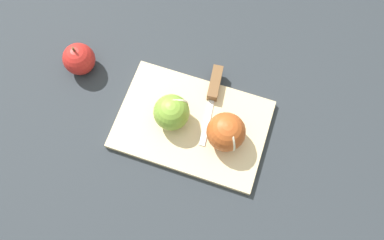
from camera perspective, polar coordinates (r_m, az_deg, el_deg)
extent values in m
plane|color=#282D33|center=(0.83, 0.00, -0.84)|extent=(4.00, 4.00, 0.00)
cube|color=#D1B789|center=(0.83, 0.00, -0.66)|extent=(0.35, 0.26, 0.02)
sphere|color=olive|center=(0.79, -3.15, 1.17)|extent=(0.08, 0.08, 0.08)
cylinder|color=beige|center=(0.79, -3.26, 1.63)|extent=(0.06, 0.05, 0.07)
sphere|color=#AD4C1E|center=(0.77, 5.16, -1.92)|extent=(0.08, 0.08, 0.08)
cylinder|color=beige|center=(0.77, 5.68, -1.78)|extent=(0.05, 0.06, 0.08)
cube|color=silver|center=(0.82, 2.25, -0.39)|extent=(0.04, 0.11, 0.00)
cube|color=brown|center=(0.85, 3.53, 5.66)|extent=(0.04, 0.08, 0.02)
sphere|color=red|center=(0.90, -16.84, 8.89)|extent=(0.07, 0.07, 0.07)
cylinder|color=#4C3319|center=(0.86, -17.62, 10.24)|extent=(0.01, 0.00, 0.01)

